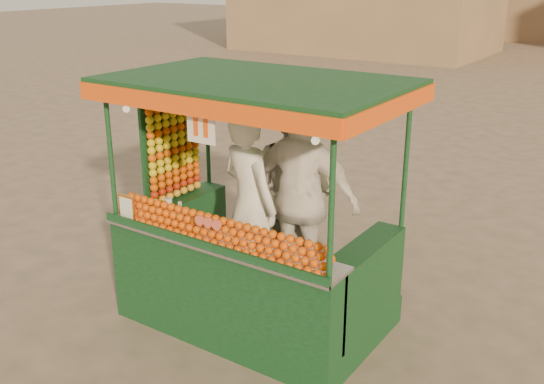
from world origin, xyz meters
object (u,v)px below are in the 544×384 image
Objects in this scene: juice_cart at (244,249)px; vendor_middle at (295,188)px; vendor_left at (250,205)px; vendor_right at (302,199)px.

juice_cart is 0.81m from vendor_middle.
vendor_left is 0.95× the size of vendor_right.
juice_cart reaches higher than vendor_right.
vendor_right is at bearing 148.54° from vendor_middle.
vendor_right is at bearing 44.52° from juice_cart.
juice_cart reaches higher than vendor_middle.
vendor_left is 0.49m from vendor_right.
juice_cart is at bearing 39.22° from vendor_right.
vendor_right is (0.39, 0.38, 0.46)m from juice_cart.
vendor_right reaches higher than vendor_left.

